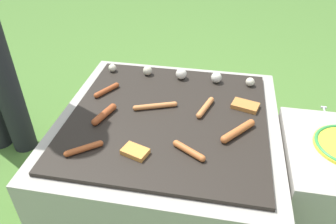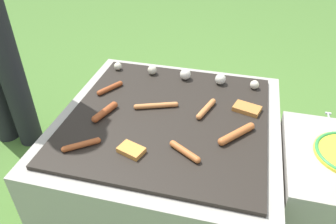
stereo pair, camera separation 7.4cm
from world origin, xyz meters
TOP-DOWN VIEW (x-y plane):
  - ground_plane at (0.00, 0.00)m, footprint 14.00×14.00m
  - grill at (0.00, 0.00)m, footprint 0.95×0.95m
  - side_ledge at (0.71, -0.09)m, footprint 0.45×0.49m
  - sausage_back_right at (0.12, -0.22)m, footprint 0.13×0.09m
  - sausage_back_left at (-0.27, -0.28)m, footprint 0.13×0.10m
  - sausage_front_right at (-0.07, 0.05)m, footprint 0.19×0.09m
  - sausage_mid_right at (0.30, -0.07)m, footprint 0.14×0.16m
  - sausage_back_center at (0.15, 0.07)m, footprint 0.07×0.16m
  - sausage_front_left at (-0.32, 0.13)m, footprint 0.09×0.13m
  - sausage_front_center at (-0.27, -0.06)m, footprint 0.07×0.15m
  - bread_slice_left at (-0.08, -0.26)m, footprint 0.11×0.09m
  - bread_slice_right at (0.33, 0.12)m, footprint 0.13×0.10m
  - mushroom_row at (0.02, 0.33)m, footprint 0.76×0.06m
  - fork_utensil at (0.67, 0.10)m, footprint 0.03×0.20m

SIDE VIEW (x-z plane):
  - ground_plane at x=0.00m, z-range 0.00..0.00m
  - grill at x=0.00m, z-range 0.00..0.37m
  - side_ledge at x=0.71m, z-range 0.00..0.37m
  - fork_utensil at x=0.67m, z-range 0.37..0.38m
  - bread_slice_left at x=-0.08m, z-range 0.37..0.39m
  - bread_slice_right at x=0.33m, z-range 0.37..0.39m
  - sausage_front_right at x=-0.07m, z-range 0.37..0.39m
  - sausage_back_left at x=-0.27m, z-range 0.37..0.39m
  - sausage_front_left at x=-0.32m, z-range 0.37..0.39m
  - sausage_back_right at x=0.12m, z-range 0.37..0.39m
  - sausage_back_center at x=0.15m, z-range 0.37..0.39m
  - sausage_front_center at x=-0.27m, z-range 0.37..0.40m
  - sausage_mid_right at x=0.30m, z-range 0.37..0.40m
  - mushroom_row at x=0.02m, z-range 0.37..0.42m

